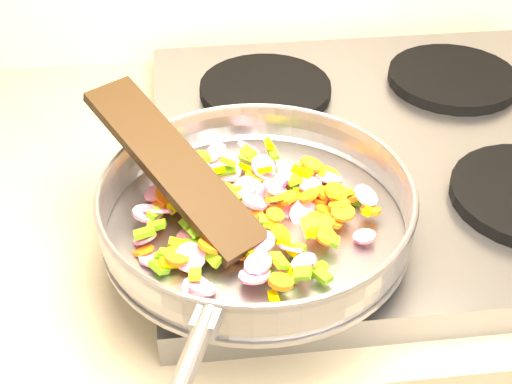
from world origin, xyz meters
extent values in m
cube|color=#939399|center=(-0.70, 1.67, 0.92)|extent=(0.60, 0.60, 0.04)
cylinder|color=black|center=(-0.84, 1.52, 0.95)|extent=(0.19, 0.19, 0.02)
cylinder|color=black|center=(-0.84, 1.81, 0.95)|extent=(0.19, 0.19, 0.02)
cylinder|color=black|center=(-0.56, 1.81, 0.95)|extent=(0.19, 0.19, 0.02)
cylinder|color=#9E9EA5|center=(-0.89, 1.50, 0.96)|extent=(0.33, 0.33, 0.01)
torus|color=#9E9EA5|center=(-0.89, 1.50, 0.99)|extent=(0.38, 0.38, 0.05)
torus|color=#9E9EA5|center=(-0.89, 1.50, 1.01)|extent=(0.34, 0.34, 0.01)
cube|color=#9E9EA5|center=(-0.95, 1.33, 1.00)|extent=(0.03, 0.04, 0.02)
cube|color=#FBDE00|center=(-0.98, 1.43, 0.97)|extent=(0.02, 0.02, 0.02)
cylinder|color=orange|center=(-0.85, 1.51, 0.98)|extent=(0.03, 0.03, 0.02)
cylinder|color=orange|center=(-0.80, 1.56, 0.97)|extent=(0.03, 0.03, 0.01)
cylinder|color=orange|center=(-0.83, 1.51, 0.98)|extent=(0.03, 0.03, 0.02)
cube|color=#FBDE00|center=(-0.86, 1.44, 0.98)|extent=(0.02, 0.02, 0.02)
cylinder|color=orange|center=(-0.81, 1.56, 0.98)|extent=(0.03, 0.03, 0.03)
cube|color=#FBDE00|center=(-0.83, 1.45, 0.98)|extent=(0.02, 0.02, 0.01)
cylinder|color=#DA1561|center=(-0.89, 1.44, 0.98)|extent=(0.03, 0.03, 0.02)
cylinder|color=orange|center=(-0.84, 1.52, 0.97)|extent=(0.03, 0.03, 0.01)
cube|color=#FBDE00|center=(-0.88, 1.48, 0.98)|extent=(0.02, 0.02, 0.01)
cylinder|color=#DA1561|center=(-0.91, 1.47, 0.98)|extent=(0.03, 0.03, 0.02)
cylinder|color=orange|center=(-0.98, 1.54, 0.98)|extent=(0.03, 0.03, 0.02)
cylinder|color=orange|center=(-0.93, 1.45, 0.97)|extent=(0.03, 0.04, 0.03)
cylinder|color=#DA1561|center=(-0.95, 1.40, 0.97)|extent=(0.03, 0.03, 0.02)
cylinder|color=orange|center=(-1.01, 1.47, 0.96)|extent=(0.03, 0.03, 0.02)
cube|color=#FBDE00|center=(-0.77, 1.48, 0.98)|extent=(0.02, 0.02, 0.02)
cylinder|color=#DA1561|center=(-0.89, 1.54, 0.97)|extent=(0.03, 0.04, 0.03)
cube|color=#68AF14|center=(-0.96, 1.54, 0.97)|extent=(0.02, 0.02, 0.01)
cylinder|color=orange|center=(-0.88, 1.39, 0.98)|extent=(0.03, 0.03, 0.01)
cylinder|color=orange|center=(-0.89, 1.49, 0.97)|extent=(0.03, 0.03, 0.02)
cube|color=#FBDE00|center=(-0.94, 1.54, 0.97)|extent=(0.03, 0.02, 0.02)
cylinder|color=orange|center=(-0.94, 1.44, 0.99)|extent=(0.04, 0.04, 0.02)
cylinder|color=#DA1561|center=(-0.93, 1.61, 0.98)|extent=(0.04, 0.04, 0.03)
cube|color=#68AF14|center=(-0.84, 1.54, 0.99)|extent=(0.02, 0.02, 0.01)
cube|color=#68AF14|center=(-0.92, 1.58, 0.97)|extent=(0.02, 0.01, 0.02)
cube|color=#68AF14|center=(-0.96, 1.45, 0.98)|extent=(0.02, 0.03, 0.01)
cylinder|color=#DA1561|center=(-0.86, 1.53, 0.98)|extent=(0.04, 0.04, 0.02)
cylinder|color=#DA1561|center=(-0.90, 1.41, 0.98)|extent=(0.04, 0.04, 0.02)
cylinder|color=orange|center=(-0.87, 1.48, 0.98)|extent=(0.03, 0.03, 0.01)
cylinder|color=orange|center=(-0.98, 1.44, 0.98)|extent=(0.03, 0.03, 0.01)
cube|color=#68AF14|center=(-0.85, 1.44, 0.97)|extent=(0.02, 0.02, 0.01)
cylinder|color=orange|center=(-0.77, 1.49, 0.98)|extent=(0.03, 0.03, 0.02)
cylinder|color=#DA1561|center=(-1.01, 1.48, 0.97)|extent=(0.04, 0.04, 0.02)
cube|color=#68AF14|center=(-0.77, 1.52, 0.97)|extent=(0.01, 0.02, 0.01)
cylinder|color=#DA1561|center=(-0.97, 1.57, 0.97)|extent=(0.03, 0.02, 0.03)
cylinder|color=orange|center=(-0.94, 1.56, 0.97)|extent=(0.02, 0.03, 0.02)
cube|color=#68AF14|center=(-0.91, 1.58, 0.99)|extent=(0.02, 0.02, 0.02)
cube|color=#FBDE00|center=(-0.82, 1.57, 0.97)|extent=(0.02, 0.02, 0.02)
cube|color=#68AF14|center=(-0.84, 1.54, 0.98)|extent=(0.03, 0.02, 0.01)
cube|color=#68AF14|center=(-1.00, 1.50, 0.99)|extent=(0.02, 0.02, 0.01)
cylinder|color=#DA1561|center=(-0.99, 1.51, 0.98)|extent=(0.04, 0.04, 0.03)
cylinder|color=orange|center=(-0.97, 1.59, 0.99)|extent=(0.03, 0.03, 0.02)
cylinder|color=orange|center=(-0.81, 1.52, 0.98)|extent=(0.02, 0.03, 0.02)
cube|color=#FBDE00|center=(-0.89, 1.59, 0.97)|extent=(0.03, 0.03, 0.01)
cube|color=#68AF14|center=(-0.96, 1.46, 0.97)|extent=(0.02, 0.01, 0.01)
cube|color=#FBDE00|center=(-0.97, 1.56, 0.97)|extent=(0.02, 0.02, 0.02)
cube|color=#68AF14|center=(-0.88, 1.48, 0.98)|extent=(0.02, 0.01, 0.01)
cube|color=#FBDE00|center=(-0.87, 1.41, 0.97)|extent=(0.01, 0.02, 0.02)
cylinder|color=orange|center=(-0.91, 1.45, 0.97)|extent=(0.03, 0.03, 0.01)
cube|color=#68AF14|center=(-0.93, 1.49, 0.98)|extent=(0.02, 0.02, 0.02)
cube|color=#68AF14|center=(-0.82, 1.44, 0.98)|extent=(0.02, 0.02, 0.01)
cube|color=#68AF14|center=(-0.87, 1.40, 0.97)|extent=(0.03, 0.02, 0.01)
cube|color=#FBDE00|center=(-0.88, 1.59, 0.97)|extent=(0.03, 0.02, 0.02)
cylinder|color=orange|center=(-0.80, 1.58, 0.97)|extent=(0.03, 0.03, 0.01)
cylinder|color=#DA1561|center=(-0.85, 1.41, 0.98)|extent=(0.03, 0.04, 0.02)
cylinder|color=#DA1561|center=(-0.82, 1.53, 0.98)|extent=(0.04, 0.04, 0.01)
cylinder|color=orange|center=(-0.80, 1.50, 0.98)|extent=(0.03, 0.03, 0.01)
cylinder|color=#DA1561|center=(-0.90, 1.40, 0.98)|extent=(0.04, 0.04, 0.01)
cube|color=#68AF14|center=(-1.01, 1.47, 0.98)|extent=(0.02, 0.02, 0.01)
cube|color=#68AF14|center=(-0.97, 1.45, 0.98)|extent=(0.02, 0.02, 0.01)
cylinder|color=orange|center=(-0.82, 1.57, 0.99)|extent=(0.04, 0.04, 0.02)
cylinder|color=#DA1561|center=(-0.88, 1.41, 0.97)|extent=(0.03, 0.03, 0.02)
cylinder|color=orange|center=(-1.00, 1.50, 0.97)|extent=(0.02, 0.02, 0.02)
cube|color=#68AF14|center=(-0.84, 1.46, 0.98)|extent=(0.02, 0.02, 0.02)
cube|color=#FBDE00|center=(-0.87, 1.57, 0.98)|extent=(0.02, 0.02, 0.02)
cylinder|color=#DA1561|center=(-0.96, 1.48, 0.97)|extent=(0.03, 0.03, 0.02)
cube|color=#FBDE00|center=(-0.94, 1.44, 0.98)|extent=(0.03, 0.02, 0.02)
cylinder|color=#DA1561|center=(-0.90, 1.53, 0.98)|extent=(0.03, 0.03, 0.02)
cube|color=#68AF14|center=(-0.89, 1.60, 0.99)|extent=(0.02, 0.02, 0.01)
cube|color=#68AF14|center=(-0.86, 1.61, 0.97)|extent=(0.01, 0.02, 0.01)
cube|color=#68AF14|center=(-0.79, 1.52, 0.97)|extent=(0.02, 0.01, 0.01)
cylinder|color=orange|center=(-0.87, 1.45, 0.98)|extent=(0.03, 0.04, 0.03)
cube|color=#68AF14|center=(-0.95, 1.47, 0.98)|extent=(0.02, 0.02, 0.02)
cylinder|color=orange|center=(-0.81, 1.48, 0.97)|extent=(0.03, 0.03, 0.02)
cube|color=#68AF14|center=(-0.99, 1.45, 0.97)|extent=(0.02, 0.02, 0.01)
cube|color=#68AF14|center=(-0.86, 1.40, 0.98)|extent=(0.02, 0.02, 0.01)
cylinder|color=orange|center=(-0.87, 1.52, 0.96)|extent=(0.03, 0.03, 0.03)
cylinder|color=#DA1561|center=(-1.01, 1.50, 0.98)|extent=(0.05, 0.05, 0.01)
cylinder|color=orange|center=(-0.82, 1.44, 0.98)|extent=(0.03, 0.02, 0.02)
cube|color=#FBDE00|center=(-0.84, 1.52, 0.97)|extent=(0.03, 0.02, 0.01)
cube|color=#68AF14|center=(-0.84, 1.42, 0.97)|extent=(0.02, 0.02, 0.01)
cube|color=#68AF14|center=(-0.82, 1.46, 0.99)|extent=(0.02, 0.03, 0.01)
cube|color=#FBDE00|center=(-0.89, 1.38, 0.97)|extent=(0.01, 0.02, 0.02)
cylinder|color=#DA1561|center=(-0.95, 1.48, 0.98)|extent=(0.03, 0.03, 0.01)
cube|color=#68AF14|center=(-0.83, 1.46, 0.99)|extent=(0.02, 0.03, 0.01)
cylinder|color=#DA1561|center=(-1.00, 1.55, 0.97)|extent=(0.04, 0.04, 0.02)
cube|color=#68AF14|center=(-0.96, 1.49, 0.98)|extent=(0.02, 0.02, 0.01)
cylinder|color=#DA1561|center=(-0.96, 1.43, 0.98)|extent=(0.04, 0.04, 0.03)
cylinder|color=orange|center=(-0.88, 1.57, 0.97)|extent=(0.03, 0.03, 0.01)
cylinder|color=#DA1561|center=(-0.87, 1.58, 0.98)|extent=(0.04, 0.04, 0.03)
cylinder|color=orange|center=(-0.80, 1.48, 0.98)|extent=(0.03, 0.03, 0.01)
cube|color=#68AF14|center=(-0.91, 1.53, 0.98)|extent=(0.02, 0.02, 0.02)
cube|color=#68AF14|center=(-0.80, 1.52, 0.98)|extent=(0.02, 0.02, 0.02)
cylinder|color=#DA1561|center=(-0.86, 1.54, 0.98)|extent=(0.03, 0.04, 0.03)
cylinder|color=#DA1561|center=(-0.84, 1.50, 0.97)|extent=(0.05, 0.04, 0.03)
cylinder|color=orange|center=(-0.81, 1.50, 0.97)|extent=(0.03, 0.03, 0.01)
cylinder|color=#DA1561|center=(-1.00, 1.45, 0.96)|extent=(0.04, 0.04, 0.01)
cylinder|color=#DA1561|center=(-0.97, 1.54, 0.98)|extent=(0.04, 0.04, 0.02)
cylinder|color=orange|center=(-0.83, 1.47, 0.98)|extent=(0.04, 0.04, 0.02)
cube|color=#68AF14|center=(-0.99, 1.45, 0.97)|extent=(0.02, 0.01, 0.01)
cylinder|color=#DA1561|center=(-0.86, 1.43, 0.98)|extent=(0.03, 0.02, 0.02)
cylinder|color=#DA1561|center=(-0.80, 1.55, 0.98)|extent=(0.04, 0.04, 0.01)
cylinder|color=#DA1561|center=(-0.91, 1.58, 0.97)|extent=(0.04, 0.04, 0.01)
cube|color=#68AF14|center=(-0.88, 1.41, 0.97)|extent=(0.02, 0.03, 0.02)
cube|color=#68AF14|center=(-0.91, 1.55, 0.97)|extent=(0.02, 0.02, 0.02)
cube|color=#FBDE00|center=(-0.95, 1.47, 0.98)|extent=(0.01, 0.02, 0.02)
cube|color=#FBDE00|center=(-0.98, 1.52, 0.98)|extent=(0.01, 0.03, 0.02)
cylinder|color=#DA1561|center=(-0.78, 1.45, 0.97)|extent=(0.03, 0.03, 0.01)
cube|color=#68AF14|center=(-0.88, 1.41, 0.98)|extent=(0.02, 0.03, 0.01)
cube|color=#68AF14|center=(-0.94, 1.47, 0.97)|extent=(0.02, 0.02, 0.01)
cylinder|color=#DA1561|center=(-0.88, 1.62, 0.97)|extent=(0.04, 0.04, 0.02)
cube|color=#FBDE00|center=(-0.93, 1.58, 0.98)|extent=(0.03, 0.02, 0.02)
cylinder|color=orange|center=(-0.78, 1.52, 0.97)|extent=(0.02, 0.02, 0.02)
cube|color=#68AF14|center=(-0.94, 1.43, 0.98)|extent=(0.02, 0.03, 0.01)
cylinder|color=orange|center=(-0.98, 1.54, 0.98)|extent=(0.04, 0.04, 0.02)
cylinder|color=#DA1561|center=(-0.96, 1.40, 0.97)|extent=(0.03, 0.03, 0.02)
cube|color=#68AF14|center=(-0.91, 1.54, 0.98)|extent=(0.02, 0.02, 0.01)
cube|color=#68AF14|center=(-0.89, 1.59, 0.98)|extent=(0.03, 0.02, 0.01)
cylinder|color=#DA1561|center=(-0.77, 1.50, 0.99)|extent=(0.04, 0.04, 0.02)
cube|color=#68AF14|center=(-0.99, 1.43, 0.97)|extent=(0.02, 0.02, 0.01)
cube|color=#68AF14|center=(-0.98, 1.57, 0.97)|extent=(0.02, 0.02, 0.01)
cylinder|color=orange|center=(-0.83, 1.56, 0.98)|extent=(0.03, 0.03, 0.02)
cube|color=#FBDE00|center=(-0.90, 1.45, 0.97)|extent=(0.02, 0.02, 0.02)
cylinder|color=orange|center=(-0.82, 1.52, 0.97)|extent=(0.02, 0.03, 0.01)
cube|color=#68AF14|center=(-1.00, 1.48, 0.98)|extent=(0.02, 0.01, 0.01)
cylinder|color=orange|center=(-0.92, 1.55, 0.97)|extent=(0.03, 0.03, 0.02)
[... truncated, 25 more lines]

